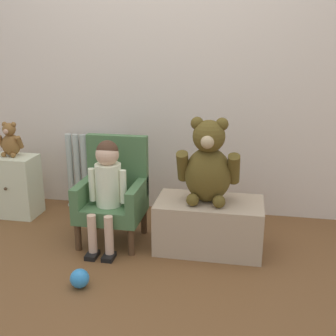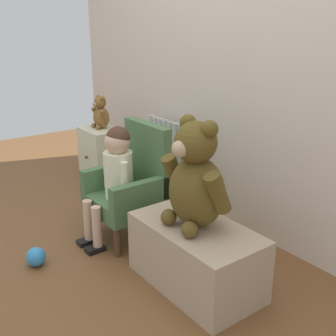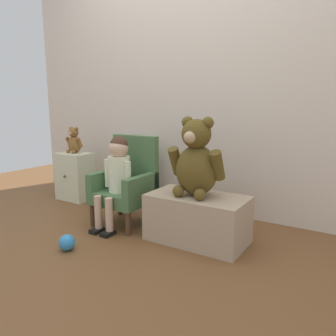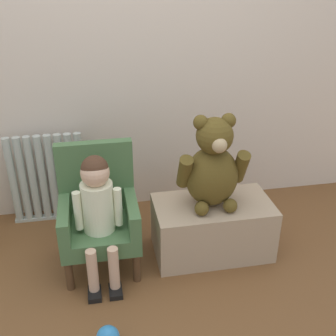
# 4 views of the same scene
# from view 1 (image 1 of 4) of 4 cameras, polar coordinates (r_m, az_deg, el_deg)

# --- Properties ---
(ground_plane) EXTENTS (6.00, 6.00, 0.00)m
(ground_plane) POSITION_cam_1_polar(r_m,az_deg,el_deg) (2.47, -6.12, -15.52)
(ground_plane) COLOR brown
(back_wall) EXTENTS (3.80, 0.05, 2.40)m
(back_wall) POSITION_cam_1_polar(r_m,az_deg,el_deg) (3.26, -0.51, 14.77)
(back_wall) COLOR beige
(back_wall) RESTS_ON ground_plane
(radiator) EXTENTS (0.50, 0.05, 0.61)m
(radiator) POSITION_cam_1_polar(r_m,az_deg,el_deg) (3.44, -9.78, -0.59)
(radiator) COLOR #B1BAB3
(radiator) RESTS_ON ground_plane
(small_dresser) EXTENTS (0.35, 0.27, 0.48)m
(small_dresser) POSITION_cam_1_polar(r_m,az_deg,el_deg) (3.48, -20.00, -2.30)
(small_dresser) COLOR beige
(small_dresser) RESTS_ON ground_plane
(child_armchair) EXTENTS (0.42, 0.40, 0.71)m
(child_armchair) POSITION_cam_1_polar(r_m,az_deg,el_deg) (2.88, -7.41, -3.43)
(child_armchair) COLOR #476C41
(child_armchair) RESTS_ON ground_plane
(child_figure) EXTENTS (0.25, 0.35, 0.71)m
(child_figure) POSITION_cam_1_polar(r_m,az_deg,el_deg) (2.73, -8.25, -1.57)
(child_figure) COLOR #E5E9C6
(child_figure) RESTS_ON ground_plane
(low_bench) EXTENTS (0.68, 0.38, 0.33)m
(low_bench) POSITION_cam_1_polar(r_m,az_deg,el_deg) (2.78, 5.56, -7.69)
(low_bench) COLOR tan
(low_bench) RESTS_ON ground_plane
(large_teddy_bear) EXTENTS (0.39, 0.28, 0.54)m
(large_teddy_bear) POSITION_cam_1_polar(r_m,az_deg,el_deg) (2.65, 5.46, 0.35)
(large_teddy_bear) COLOR brown
(large_teddy_bear) RESTS_ON low_bench
(small_teddy_bear) EXTENTS (0.19, 0.13, 0.26)m
(small_teddy_bear) POSITION_cam_1_polar(r_m,az_deg,el_deg) (3.41, -20.56, 3.44)
(small_teddy_bear) COLOR brown
(small_teddy_bear) RESTS_ON small_dresser
(toy_ball) EXTENTS (0.11, 0.11, 0.11)m
(toy_ball) POSITION_cam_1_polar(r_m,az_deg,el_deg) (2.46, -11.88, -14.43)
(toy_ball) COLOR #3186CC
(toy_ball) RESTS_ON ground_plane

